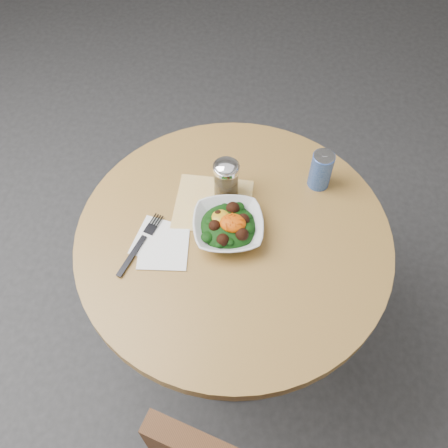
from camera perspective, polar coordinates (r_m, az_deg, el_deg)
name	(u,v)px	position (r m, az deg, el deg)	size (l,w,h in m)	color
ground	(231,336)	(2.08, 0.77, -12.68)	(6.00, 6.00, 0.00)	#2B2A2D
table	(233,269)	(1.58, 0.99, -5.19)	(0.90, 0.90, 0.75)	black
cloth_napkin	(213,204)	(1.47, -1.24, 2.29)	(0.22, 0.20, 0.00)	orange
paper_napkins	(162,244)	(1.40, -7.15, -2.33)	(0.17, 0.18, 0.00)	white
salad_bowl	(228,226)	(1.40, 0.48, -0.25)	(0.23, 0.23, 0.07)	silver
fork	(141,242)	(1.41, -9.45, -2.07)	(0.09, 0.22, 0.00)	black
spice_shaker	(226,179)	(1.45, 0.25, 5.16)	(0.08, 0.08, 0.14)	silver
beverage_can	(321,170)	(1.50, 11.02, 6.08)	(0.07, 0.07, 0.13)	navy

